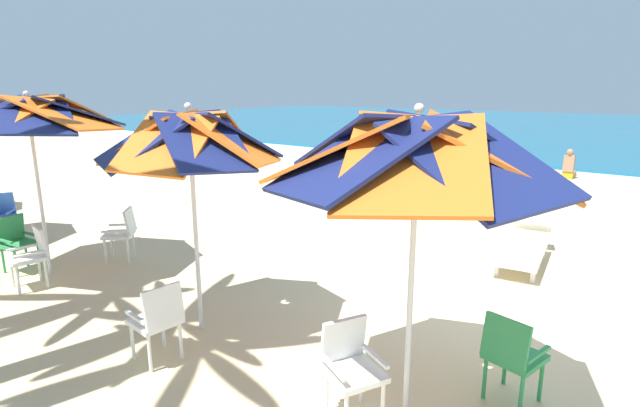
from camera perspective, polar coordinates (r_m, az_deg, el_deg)
The scene contains 14 objects.
ground_plane at distance 6.88m, azimuth 18.55°, elevation -11.36°, with size 80.00×80.00×0.00m, color beige.
surf_foam at distance 18.09m, azimuth 29.97°, elevation 2.81°, with size 80.00×0.70×0.01m, color white.
beach_umbrella_0 at distance 3.91m, azimuth 11.17°, elevation 5.75°, with size 2.46×2.46×2.68m.
plastic_chair_0 at distance 4.44m, azimuth 3.57°, elevation -18.00°, with size 0.61×0.60×0.87m.
plastic_chair_1 at distance 4.88m, azimuth 21.29°, elevation -15.85°, with size 0.53×0.56×0.87m.
beach_umbrella_1 at distance 5.57m, azimuth -14.81°, elevation 7.06°, with size 2.03×2.03×2.63m.
plastic_chair_2 at distance 5.43m, azimuth -18.24°, elevation -12.44°, with size 0.52×0.49×0.87m.
beach_umbrella_2 at distance 8.16m, azimuth -30.63°, elevation 8.82°, with size 2.59×2.59×2.74m.
plastic_chair_3 at distance 8.90m, azimuth -31.71°, elevation -3.62°, with size 0.51×0.48×0.87m.
plastic_chair_4 at distance 8.10m, azimuth -30.37°, elevation -5.00°, with size 0.52×0.54×0.87m.
plastic_chair_5 at distance 8.65m, azimuth -21.87°, elevation -2.98°, with size 0.63×0.63×0.87m.
plastic_chair_7 at distance 10.87m, azimuth -33.01°, elevation -0.98°, with size 0.63×0.63×0.87m.
sun_lounger_1 at distance 8.67m, azimuth 22.54°, elevation -4.51°, with size 0.84×2.20×0.62m.
beachgoer_seated at distance 17.15m, azimuth 26.87°, elevation 3.64°, with size 0.30×0.93×0.92m.
Camera 1 is at (1.71, -6.03, 2.82)m, focal length 27.66 mm.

